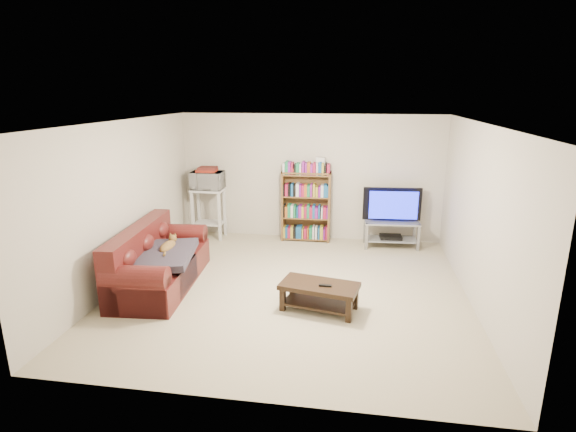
% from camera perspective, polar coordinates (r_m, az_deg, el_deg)
% --- Properties ---
extents(floor, '(5.00, 5.00, 0.00)m').
position_cam_1_polar(floor, '(6.66, 0.32, -9.28)').
color(floor, '#C4B892').
rests_on(floor, ground).
extents(ceiling, '(5.00, 5.00, 0.00)m').
position_cam_1_polar(ceiling, '(6.06, 0.36, 11.81)').
color(ceiling, white).
rests_on(ceiling, ground).
extents(wall_back, '(5.00, 0.00, 5.00)m').
position_cam_1_polar(wall_back, '(8.67, 2.81, 4.91)').
color(wall_back, beige).
rests_on(wall_back, ground).
extents(wall_front, '(5.00, 0.00, 5.00)m').
position_cam_1_polar(wall_front, '(3.93, -5.15, -8.44)').
color(wall_front, beige).
rests_on(wall_front, ground).
extents(wall_left, '(0.00, 5.00, 5.00)m').
position_cam_1_polar(wall_left, '(7.05, -20.18, 1.51)').
color(wall_left, beige).
rests_on(wall_left, ground).
extents(wall_right, '(0.00, 5.00, 5.00)m').
position_cam_1_polar(wall_right, '(6.39, 23.11, -0.18)').
color(wall_right, beige).
rests_on(wall_right, ground).
extents(sofa, '(1.06, 2.15, 0.89)m').
position_cam_1_polar(sofa, '(6.96, -16.41, -5.97)').
color(sofa, '#4F1614').
rests_on(sofa, floor).
extents(blanket, '(0.96, 1.16, 0.18)m').
position_cam_1_polar(blanket, '(6.70, -15.51, -4.80)').
color(blanket, '#332D38').
rests_on(blanket, sofa).
extents(cat, '(0.27, 0.59, 0.17)m').
position_cam_1_polar(cat, '(6.85, -15.02, -3.79)').
color(cat, brown).
rests_on(cat, sofa).
extents(coffee_table, '(1.09, 0.70, 0.37)m').
position_cam_1_polar(coffee_table, '(5.99, 4.00, -9.58)').
color(coffee_table, black).
rests_on(coffee_table, floor).
extents(remote, '(0.17, 0.05, 0.02)m').
position_cam_1_polar(remote, '(5.88, 4.76, -8.79)').
color(remote, black).
rests_on(remote, coffee_table).
extents(tv_stand, '(1.01, 0.51, 0.49)m').
position_cam_1_polar(tv_stand, '(8.51, 12.97, -1.69)').
color(tv_stand, '#999EA3').
rests_on(tv_stand, floor).
extents(television, '(1.07, 0.21, 0.61)m').
position_cam_1_polar(television, '(8.39, 13.16, 1.35)').
color(television, black).
rests_on(television, tv_stand).
extents(dvd_player, '(0.41, 0.30, 0.06)m').
position_cam_1_polar(dvd_player, '(8.55, 12.91, -2.61)').
color(dvd_player, black).
rests_on(dvd_player, tv_stand).
extents(bookshelf, '(0.94, 0.30, 1.35)m').
position_cam_1_polar(bookshelf, '(8.59, 2.30, 1.35)').
color(bookshelf, brown).
rests_on(bookshelf, floor).
extents(shelf_clutter, '(0.68, 0.22, 0.28)m').
position_cam_1_polar(shelf_clutter, '(8.44, 3.03, 6.34)').
color(shelf_clutter, silver).
rests_on(shelf_clutter, bookshelf).
extents(microwave_stand, '(0.62, 0.45, 0.98)m').
position_cam_1_polar(microwave_stand, '(8.89, -10.04, 1.18)').
color(microwave_stand, silver).
rests_on(microwave_stand, floor).
extents(microwave, '(0.61, 0.42, 0.33)m').
position_cam_1_polar(microwave, '(8.78, -10.20, 4.48)').
color(microwave, silver).
rests_on(microwave, microwave_stand).
extents(game_boxes, '(0.36, 0.32, 0.05)m').
position_cam_1_polar(game_boxes, '(8.75, -10.26, 5.72)').
color(game_boxes, '#9E2716').
rests_on(game_boxes, microwave).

